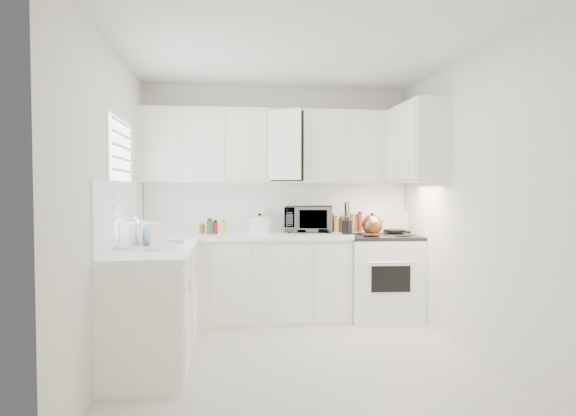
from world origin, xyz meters
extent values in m
plane|color=silver|center=(0.00, 0.00, 0.00)|extent=(3.20, 3.20, 0.00)
plane|color=white|center=(0.00, 0.00, 2.60)|extent=(3.20, 3.20, 0.00)
plane|color=white|center=(0.00, 1.60, 1.30)|extent=(3.00, 0.00, 3.00)
plane|color=white|center=(0.00, -1.60, 1.30)|extent=(3.00, 0.00, 3.00)
plane|color=white|center=(-1.50, 0.00, 1.30)|extent=(0.00, 3.20, 3.20)
plane|color=white|center=(1.50, 0.00, 1.30)|extent=(0.00, 3.20, 3.20)
cube|color=white|center=(-0.39, 1.29, 0.93)|extent=(2.24, 0.64, 0.05)
cube|color=white|center=(-1.19, 0.20, 0.93)|extent=(0.64, 1.62, 0.05)
cube|color=white|center=(0.00, 1.59, 1.23)|extent=(2.98, 0.02, 0.55)
cube|color=white|center=(-1.49, 0.20, 1.23)|extent=(0.02, 1.60, 0.55)
imported|color=gray|center=(0.33, 1.45, 1.13)|extent=(0.57, 0.40, 0.36)
cylinder|color=white|center=(-0.21, 1.48, 1.08)|extent=(0.12, 0.12, 0.27)
cylinder|color=#965C29|center=(-0.85, 1.42, 1.02)|extent=(0.06, 0.06, 0.13)
cylinder|color=#296C24|center=(-0.78, 1.33, 1.02)|extent=(0.06, 0.06, 0.13)
cylinder|color=maroon|center=(-0.70, 1.42, 1.02)|extent=(0.06, 0.06, 0.13)
cylinder|color=yellow|center=(-0.62, 1.33, 1.02)|extent=(0.06, 0.06, 0.13)
cylinder|color=maroon|center=(0.58, 1.46, 1.05)|extent=(0.06, 0.06, 0.19)
cylinder|color=yellow|center=(0.64, 1.40, 1.05)|extent=(0.06, 0.06, 0.19)
cylinder|color=#522217|center=(0.69, 1.46, 1.05)|extent=(0.06, 0.06, 0.19)
cylinder|color=black|center=(0.74, 1.40, 1.05)|extent=(0.06, 0.06, 0.19)
cylinder|color=#965C29|center=(0.80, 1.46, 1.05)|extent=(0.06, 0.06, 0.19)
cylinder|color=#296C24|center=(0.85, 1.40, 1.05)|extent=(0.06, 0.06, 0.19)
cylinder|color=maroon|center=(0.91, 1.46, 1.05)|extent=(0.06, 0.06, 0.19)
camera|label=1|loc=(-0.60, -4.10, 1.44)|focal=31.33mm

